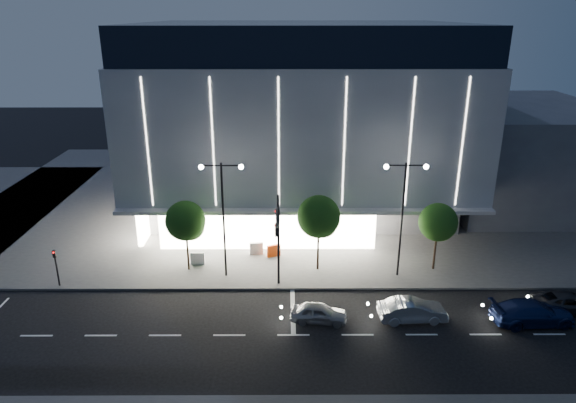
# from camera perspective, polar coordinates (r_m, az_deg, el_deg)

# --- Properties ---
(ground) EXTENTS (160.00, 160.00, 0.00)m
(ground) POSITION_cam_1_polar(r_m,az_deg,el_deg) (34.28, -2.86, -13.17)
(ground) COLOR black
(ground) RESTS_ON ground
(sidewalk_museum) EXTENTS (70.00, 40.00, 0.15)m
(sidewalk_museum) POSITION_cam_1_polar(r_m,az_deg,el_deg) (55.94, 3.30, 0.61)
(sidewalk_museum) COLOR #474747
(sidewalk_museum) RESTS_ON ground
(museum) EXTENTS (30.00, 25.80, 18.00)m
(museum) POSITION_cam_1_polar(r_m,az_deg,el_deg) (51.79, 1.36, 9.59)
(museum) COLOR #4C4C51
(museum) RESTS_ON ground
(annex_building) EXTENTS (16.00, 20.00, 10.00)m
(annex_building) POSITION_cam_1_polar(r_m,az_deg,el_deg) (59.62, 24.07, 5.05)
(annex_building) COLOR #4C4C51
(annex_building) RESTS_ON ground
(traffic_mast) EXTENTS (0.33, 5.89, 7.07)m
(traffic_mast) POSITION_cam_1_polar(r_m,az_deg,el_deg) (34.79, -1.12, -3.19)
(traffic_mast) COLOR black
(traffic_mast) RESTS_ON ground
(street_lamp_west) EXTENTS (3.16, 0.36, 9.00)m
(street_lamp_west) POSITION_cam_1_polar(r_m,az_deg,el_deg) (37.18, -7.25, -0.23)
(street_lamp_west) COLOR black
(street_lamp_west) RESTS_ON ground
(street_lamp_east) EXTENTS (3.16, 0.36, 9.00)m
(street_lamp_east) POSITION_cam_1_polar(r_m,az_deg,el_deg) (37.86, 12.67, -0.19)
(street_lamp_east) COLOR black
(street_lamp_east) RESTS_ON ground
(ped_signal_far) EXTENTS (0.22, 0.24, 3.00)m
(ped_signal_far) POSITION_cam_1_polar(r_m,az_deg,el_deg) (40.69, -24.37, -6.36)
(ped_signal_far) COLOR black
(ped_signal_far) RESTS_ON ground
(tree_left) EXTENTS (3.02, 3.02, 5.72)m
(tree_left) POSITION_cam_1_polar(r_m,az_deg,el_deg) (39.28, -11.27, -2.34)
(tree_left) COLOR black
(tree_left) RESTS_ON ground
(tree_mid) EXTENTS (3.25, 3.25, 6.15)m
(tree_mid) POSITION_cam_1_polar(r_m,az_deg,el_deg) (38.53, 3.47, -1.94)
(tree_mid) COLOR black
(tree_mid) RESTS_ON ground
(tree_right) EXTENTS (2.91, 2.91, 5.51)m
(tree_right) POSITION_cam_1_polar(r_m,az_deg,el_deg) (40.29, 16.34, -2.43)
(tree_right) COLOR black
(tree_right) RESTS_ON ground
(car_lead) EXTENTS (3.88, 1.94, 1.27)m
(car_lead) POSITION_cam_1_polar(r_m,az_deg,el_deg) (33.97, 3.45, -12.25)
(car_lead) COLOR gray
(car_lead) RESTS_ON ground
(car_second) EXTENTS (4.49, 1.80, 1.45)m
(car_second) POSITION_cam_1_polar(r_m,az_deg,el_deg) (34.93, 13.64, -11.69)
(car_second) COLOR silver
(car_second) RESTS_ON ground
(car_third) EXTENTS (5.44, 2.53, 1.54)m
(car_third) POSITION_cam_1_polar(r_m,az_deg,el_deg) (37.21, 25.53, -11.05)
(car_third) COLOR navy
(car_third) RESTS_ON ground
(car_fourth) EXTENTS (4.65, 2.15, 1.29)m
(car_fourth) POSITION_cam_1_polar(r_m,az_deg,el_deg) (39.75, 28.73, -9.78)
(car_fourth) COLOR #29292E
(car_fourth) RESTS_ON ground
(barrier_b) EXTENTS (1.10, 0.25, 1.00)m
(barrier_b) POSITION_cam_1_polar(r_m,az_deg,el_deg) (41.31, -10.02, -6.24)
(barrier_b) COLOR silver
(barrier_b) RESTS_ON sidewalk_museum
(barrier_c) EXTENTS (1.11, 0.67, 1.00)m
(barrier_c) POSITION_cam_1_polar(r_m,az_deg,el_deg) (41.94, -1.59, -5.49)
(barrier_c) COLOR red
(barrier_c) RESTS_ON sidewalk_museum
(barrier_d) EXTENTS (1.12, 0.39, 1.00)m
(barrier_d) POSITION_cam_1_polar(r_m,az_deg,el_deg) (42.40, -3.53, -5.22)
(barrier_d) COLOR silver
(barrier_d) RESTS_ON sidewalk_museum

